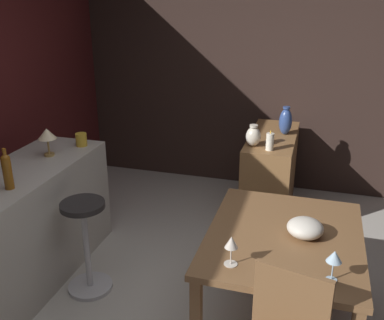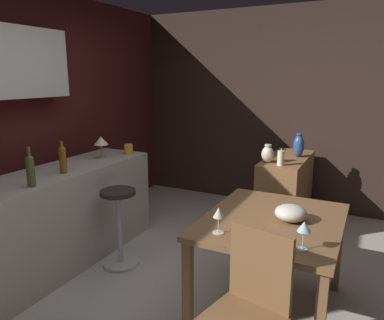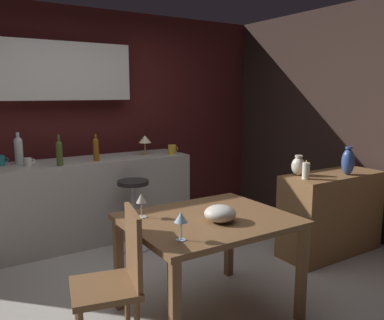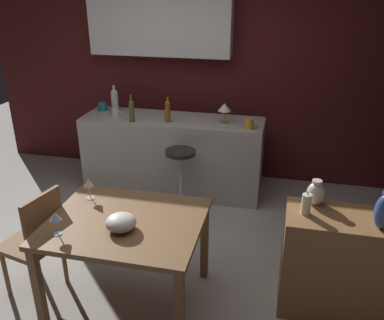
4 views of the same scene
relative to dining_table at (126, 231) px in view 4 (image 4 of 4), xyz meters
name	(u,v)px [view 4 (image 4 of 4)]	position (x,y,z in m)	size (l,w,h in m)	color
ground_plane	(136,261)	(-0.13, 0.46, -0.65)	(9.00, 9.00, 0.00)	#B7B2A8
wall_kitchen_back	(183,64)	(-0.19, 2.54, 0.76)	(5.20, 0.33, 2.60)	#4C1919
dining_table	(126,231)	(0.00, 0.00, 0.00)	(1.14, 0.93, 0.74)	brown
kitchen_counter	(173,155)	(-0.17, 1.94, -0.20)	(2.10, 0.60, 0.90)	#B2ADA3
sideboard_cabinet	(357,266)	(1.70, 0.27, -0.24)	(1.10, 0.44, 0.82)	olive
chair_near_window	(37,240)	(-0.73, -0.07, -0.15)	(0.48, 0.48, 0.92)	brown
bar_stool	(181,180)	(0.06, 1.42, -0.26)	(0.34, 0.34, 0.73)	#262323
wine_glass_left	(55,217)	(-0.39, -0.27, 0.23)	(0.08, 0.08, 0.17)	silver
wine_glass_right	(89,184)	(-0.40, 0.26, 0.22)	(0.08, 0.08, 0.17)	silver
fruit_bowl	(121,222)	(0.02, -0.12, 0.15)	(0.22, 0.22, 0.11)	beige
wine_bottle_amber	(168,110)	(-0.19, 1.81, 0.39)	(0.06, 0.06, 0.28)	#8C5114
wine_bottle_olive	(132,110)	(-0.58, 1.74, 0.39)	(0.06, 0.06, 0.31)	#475623
wine_bottle_clear	(115,100)	(-0.91, 2.03, 0.40)	(0.08, 0.08, 0.32)	silver
cup_teal	(102,107)	(-1.08, 2.05, 0.30)	(0.13, 0.09, 0.10)	teal
cup_white	(115,112)	(-0.85, 1.90, 0.29)	(0.12, 0.08, 0.08)	white
cup_mustard	(249,124)	(0.72, 1.78, 0.31)	(0.13, 0.09, 0.11)	gold
counter_lamp	(224,108)	(0.43, 1.91, 0.42)	(0.15, 0.15, 0.23)	#A58447
pillar_candle_tall	(306,204)	(1.28, 0.26, 0.25)	(0.07, 0.07, 0.18)	white
vase_ceramic_blue	(384,212)	(1.78, 0.17, 0.30)	(0.12, 0.12, 0.28)	#334C8C
vase_ceramic_ivory	(316,193)	(1.35, 0.41, 0.26)	(0.13, 0.13, 0.20)	beige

